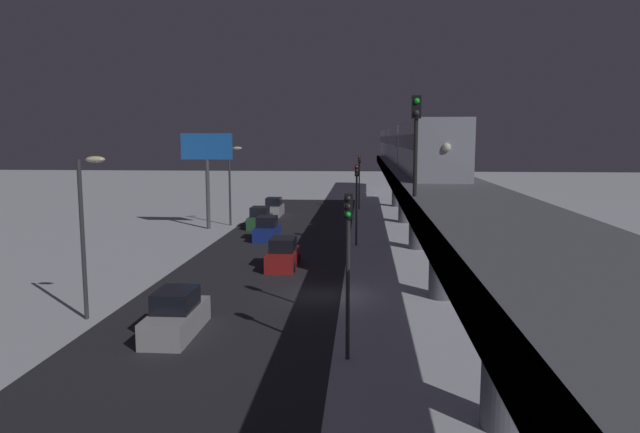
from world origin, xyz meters
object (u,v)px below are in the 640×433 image
object	(u,v)px
subway_train	(401,143)
traffic_light_near	(348,252)
sedan_silver_2	(274,208)
rail_signal	(416,128)
traffic_light_mid	(357,193)
sedan_red	(283,256)
sedan_green	(260,219)
traffic_light_far	(359,174)
sedan_silver	(176,316)
commercial_billboard	(207,156)
sedan_blue	(267,230)

from	to	relation	value
subway_train	traffic_light_near	xyz separation A→B (m)	(4.76, 45.75, -3.71)
subway_train	sedan_silver_2	bearing A→B (deg)	15.78
rail_signal	traffic_light_mid	distance (m)	22.78
rail_signal	sedan_red	xyz separation A→B (m)	(7.31, -13.87, -8.07)
sedan_green	traffic_light_mid	size ratio (longest dim) A/B	0.70
sedan_red	traffic_light_far	distance (m)	32.98
sedan_silver	sedan_silver_2	world-z (taller)	same
traffic_light_mid	traffic_light_far	size ratio (longest dim) A/B	1.00
subway_train	commercial_billboard	xyz separation A→B (m)	(18.73, 13.86, -1.08)
sedan_silver_2	commercial_billboard	size ratio (longest dim) A/B	0.47
commercial_billboard	sedan_red	bearing A→B (deg)	120.13
traffic_light_mid	traffic_light_far	distance (m)	24.19
sedan_silver_2	sedan_green	xyz separation A→B (m)	(-0.00, 8.71, -0.00)
rail_signal	sedan_silver	bearing A→B (deg)	-1.88
subway_train	sedan_red	size ratio (longest dim) A/B	16.49
sedan_red	sedan_silver	distance (m)	13.83
rail_signal	sedan_red	world-z (taller)	rail_signal
sedan_red	traffic_light_far	world-z (taller)	traffic_light_far
traffic_light_far	rail_signal	bearing A→B (deg)	93.23
rail_signal	sedan_green	distance (m)	34.19
sedan_silver	traffic_light_near	xyz separation A→B (m)	(-7.50, 2.38, 3.40)
sedan_blue	traffic_light_mid	bearing A→B (deg)	163.63
sedan_red	sedan_green	world-z (taller)	same
rail_signal	traffic_light_mid	bearing A→B (deg)	-83.27
sedan_silver	traffic_light_mid	world-z (taller)	traffic_light_mid
sedan_green	sedan_silver_2	bearing A→B (deg)	-90.00
sedan_blue	traffic_light_far	distance (m)	23.48
sedan_silver	rail_signal	bearing A→B (deg)	178.12
sedan_green	traffic_light_near	xyz separation A→B (m)	(-9.30, 33.07, 3.40)
subway_train	traffic_light_far	bearing A→B (deg)	-29.03
sedan_green	commercial_billboard	distance (m)	7.72
traffic_light_near	commercial_billboard	distance (m)	34.92
sedan_red	commercial_billboard	distance (m)	19.43
sedan_silver_2	sedan_silver	bearing A→B (deg)	92.62
rail_signal	traffic_light_near	size ratio (longest dim) A/B	0.62
traffic_light_near	traffic_light_mid	world-z (taller)	same
rail_signal	sedan_silver_2	xyz separation A→B (m)	(11.91, -39.73, -8.05)
sedan_red	sedan_green	distance (m)	17.75
sedan_silver	traffic_light_near	bearing A→B (deg)	162.38
commercial_billboard	traffic_light_near	bearing A→B (deg)	113.65
sedan_silver_2	traffic_light_far	distance (m)	11.91
sedan_blue	commercial_billboard	size ratio (longest dim) A/B	0.45
sedan_blue	sedan_silver_2	xyz separation A→B (m)	(1.80, -15.38, 0.00)
subway_train	traffic_light_far	xyz separation A→B (m)	(4.76, -2.64, -3.71)
sedan_blue	traffic_light_near	bearing A→B (deg)	105.86
traffic_light_near	subway_train	bearing A→B (deg)	-95.94
sedan_silver_2	commercial_billboard	distance (m)	12.48
sedan_silver	commercial_billboard	distance (m)	30.81
rail_signal	sedan_silver_2	distance (m)	42.25
sedan_silver_2	sedan_blue	bearing A→B (deg)	96.68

